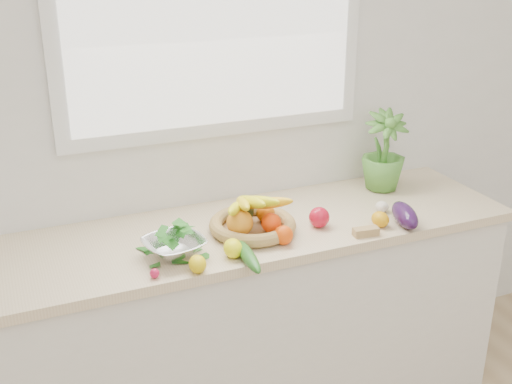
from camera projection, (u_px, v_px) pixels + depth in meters
name	position (u px, v px, depth m)	size (l,w,h in m)	color
back_wall	(215.00, 100.00, 2.64)	(4.50, 0.02, 2.70)	white
counter_cabinet	(243.00, 327.00, 2.73)	(2.20, 0.58, 0.86)	silver
countertop	(243.00, 232.00, 2.56)	(2.24, 0.62, 0.04)	beige
window_pane	(215.00, 0.00, 2.46)	(1.18, 0.01, 0.98)	white
orange_loose	(284.00, 235.00, 2.40)	(0.07, 0.07, 0.07)	#E94807
lemon_a	(198.00, 264.00, 2.20)	(0.06, 0.08, 0.06)	yellow
lemon_b	(233.00, 248.00, 2.30)	(0.07, 0.09, 0.07)	#FAF50D
lemon_c	(380.00, 219.00, 2.55)	(0.06, 0.08, 0.06)	orange
apple	(319.00, 217.00, 2.54)	(0.08, 0.08, 0.08)	red
ginger	(366.00, 232.00, 2.48)	(0.10, 0.04, 0.03)	tan
garlic_a	(399.00, 208.00, 2.68)	(0.05, 0.05, 0.04)	white
garlic_b	(276.00, 210.00, 2.65)	(0.05, 0.05, 0.04)	white
garlic_c	(382.00, 207.00, 2.68)	(0.05, 0.05, 0.05)	beige
eggplant	(405.00, 215.00, 2.56)	(0.08, 0.21, 0.08)	#2A0F39
cucumber	(248.00, 256.00, 2.27)	(0.05, 0.26, 0.05)	#215A1A
radish	(155.00, 273.00, 2.17)	(0.03, 0.03, 0.03)	#C41843
potted_herb	(384.00, 150.00, 2.87)	(0.20, 0.20, 0.36)	#4C8D33
fruit_basket	(252.00, 220.00, 2.49)	(0.37, 0.37, 0.18)	#A57E49
colander_with_spinach	(174.00, 242.00, 2.30)	(0.26, 0.26, 0.12)	white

